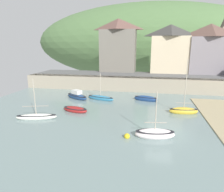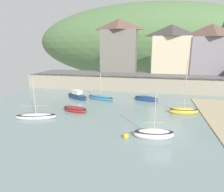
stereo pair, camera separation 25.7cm
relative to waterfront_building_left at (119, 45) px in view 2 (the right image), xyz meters
The scene contains 13 objects.
quay_seawall 12.99m from the waterfront_building_left, 43.45° to the right, with size 48.00×9.40×2.40m.
hillside_backdrop 30.70m from the waterfront_building_left, 77.83° to the left, with size 80.00×44.00×25.38m.
waterfront_building_left is the anchor object (origin of this frame).
waterfront_building_centre 10.61m from the waterfront_building_left, ahead, with size 7.63×4.81×9.54m.
waterfront_building_right 18.05m from the waterfront_building_left, ahead, with size 7.91×5.42×9.53m.
sailboat_tall_mast 17.60m from the waterfront_building_left, 65.83° to the right, with size 3.62×1.74×0.98m.
sailboat_white_hull 23.47m from the waterfront_building_left, 60.09° to the right, with size 3.46×1.40×6.57m.
sailboat_nearest_shore 22.51m from the waterfront_building_left, 95.10° to the right, with size 3.53×2.16×0.76m.
sailboat_far_left 16.99m from the waterfront_building_left, 90.63° to the right, with size 4.41×2.20×4.13m.
dinghy_open_wooden 28.55m from the waterfront_building_left, 73.96° to the right, with size 3.64×1.78×4.33m.
fishing_boat_green 17.34m from the waterfront_building_left, 104.50° to the right, with size 4.32×3.35×1.48m.
rowboat_small_beached 26.01m from the waterfront_building_left, 101.96° to the right, with size 4.52×2.14×4.62m.
mooring_buoy 28.65m from the waterfront_building_left, 79.11° to the right, with size 0.51×0.51×0.51m.
Camera 2 is at (-0.92, -17.78, 7.85)m, focal length 31.91 mm.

